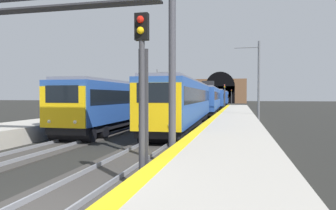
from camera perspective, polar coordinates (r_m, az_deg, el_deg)
The scene contains 11 objects.
platform_right at distance 6.61m, azimuth 8.47°, elevation -18.34°, with size 112.00×3.72×0.95m, color #ADA89E.
platform_right_edge_strip at distance 6.77m, azimuth -5.63°, elevation -13.56°, with size 112.00×0.50×0.01m, color yellow.
train_main_approaching at distance 54.73m, azimuth 8.35°, elevation 1.18°, with size 79.00×3.32×4.85m.
train_adjacent_platform at distance 36.93m, azimuth -1.95°, elevation 0.88°, with size 40.81×2.93×4.73m.
railway_signal_near at distance 8.78m, azimuth -4.76°, elevation 3.14°, with size 0.39×0.38×5.04m.
railway_signal_mid at distance 56.78m, azimuth 10.33°, elevation 1.79°, with size 0.39×0.38×4.82m.
railway_signal_far at distance 103.60m, azimuth 11.55°, elevation 1.75°, with size 0.39×0.38×4.88m.
overhead_signal_gantry at distance 13.92m, azimuth -17.95°, elevation 13.02°, with size 0.70×9.20×7.22m.
tunnel_portal at distance 115.36m, azimuth 9.55°, elevation 2.54°, with size 2.53×18.76×11.46m.
catenary_mast_near at distance 31.38m, azimuth 16.22°, elevation 4.19°, with size 0.22×2.43×8.02m.
catenary_mast_far at distance 60.89m, azimuth -1.96°, elevation 2.98°, with size 0.22×2.27×7.94m.
Camera 1 is at (-6.19, -4.46, 2.74)m, focal length 33.25 mm.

